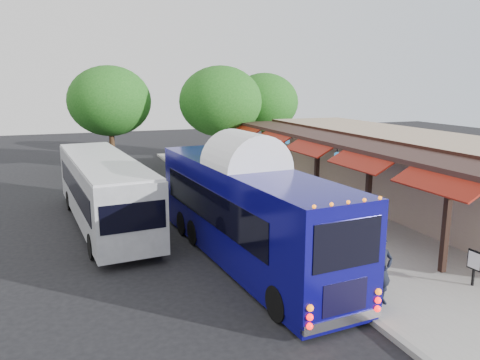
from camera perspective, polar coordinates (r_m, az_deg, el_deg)
name	(u,v)px	position (r m, az deg, el deg)	size (l,w,h in m)	color
ground	(278,251)	(17.33, 4.68, -8.57)	(90.00, 90.00, 0.00)	black
sidewalk	(338,209)	(22.96, 11.84, -3.45)	(10.00, 40.00, 0.15)	#9E9B93
curb	(241,219)	(20.83, 0.16, -4.78)	(0.20, 40.00, 0.16)	gray
station_shelter	(398,168)	(24.52, 18.74, 1.38)	(8.15, 20.00, 3.60)	tan
coach_bus	(245,207)	(15.85, 0.65, -3.29)	(3.26, 11.19, 3.53)	#0B0865
city_bus	(104,188)	(20.62, -16.29, -1.00)	(3.40, 11.08, 2.93)	gray
ped_a	(380,271)	(13.27, 16.75, -10.54)	(0.69, 0.45, 1.89)	black
ped_b	(342,230)	(16.94, 12.31, -5.99)	(0.75, 0.59, 1.55)	black
ped_c	(252,173)	(26.22, 1.51, 0.89)	(1.06, 0.44, 1.80)	black
ped_d	(206,162)	(30.28, -4.20, 2.23)	(1.09, 0.63, 1.68)	black
sign_board	(475,262)	(15.47, 26.69, -8.94)	(0.08, 0.49, 1.08)	black
tree_left	(221,102)	(31.84, -2.37, 9.54)	(5.57, 5.57, 7.13)	#382314
tree_mid	(225,105)	(38.65, -1.86, 9.18)	(4.96, 4.96, 6.35)	#382314
tree_right	(264,102)	(36.71, 2.95, 9.43)	(5.26, 5.26, 6.74)	#382314
tree_far	(110,101)	(33.36, -15.60, 9.25)	(5.59, 5.59, 7.15)	#382314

